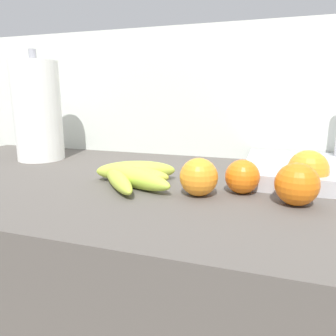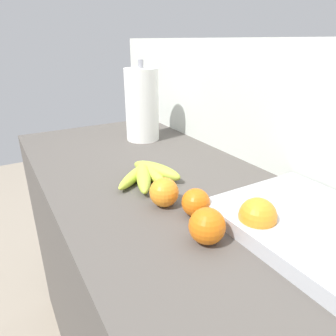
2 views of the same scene
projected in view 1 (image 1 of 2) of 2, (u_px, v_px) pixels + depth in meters
The scene contains 7 objects.
wall_back at pixel (200, 234), 1.06m from camera, with size 1.89×0.06×1.30m, color silver.
banana_bunch at pixel (131, 175), 0.66m from camera, with size 0.21×0.20×0.04m.
orange_right at pixel (297, 184), 0.53m from camera, with size 0.07×0.07×0.07m, color orange.
orange_far_right at pixel (199, 177), 0.59m from camera, with size 0.07×0.07×0.07m, color orange.
orange_center at pixel (242, 177), 0.60m from camera, with size 0.07×0.07×0.07m, color orange.
orange_front at pixel (308, 170), 0.63m from camera, with size 0.08×0.08×0.08m, color orange.
paper_towel_roll at pixel (38, 111), 0.90m from camera, with size 0.13×0.13×0.31m.
Camera 1 is at (0.20, -0.62, 1.10)m, focal length 33.73 mm.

